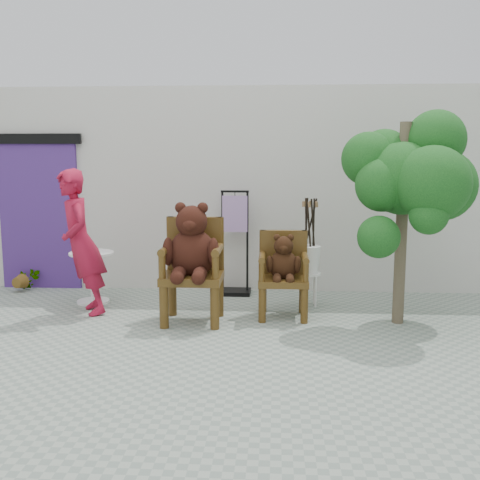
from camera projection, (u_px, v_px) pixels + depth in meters
The scene contains 11 objects.
ground_plane at pixel (221, 349), 5.89m from camera, with size 60.00×60.00×0.00m, color gray.
back_wall at pixel (240, 188), 8.72m from camera, with size 9.00×1.00×3.00m, color beige.
doorway at pixel (39, 212), 8.45m from camera, with size 1.40×0.11×2.33m.
chair_big at pixel (192, 254), 6.75m from camera, with size 0.72×0.77×1.46m.
chair_small at pixel (283, 267), 6.98m from camera, with size 0.61×0.57×1.07m.
person at pixel (81, 243), 7.05m from camera, with size 0.67×0.44×1.84m, color maroon.
cafe_table at pixel (92, 271), 7.68m from camera, with size 0.60×0.60×0.70m.
display_stand at pixel (235, 255), 8.12m from camera, with size 0.45×0.36×1.51m.
stool_bucket at pixel (309, 259), 7.49m from camera, with size 0.32×0.32×1.45m.
tree at pixel (413, 177), 6.51m from camera, with size 1.67×1.52×2.54m.
potted_plant at pixel (25, 278), 8.38m from camera, with size 0.34×0.29×0.37m, color #103B14.
Camera 1 is at (0.56, -5.63, 2.03)m, focal length 42.00 mm.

